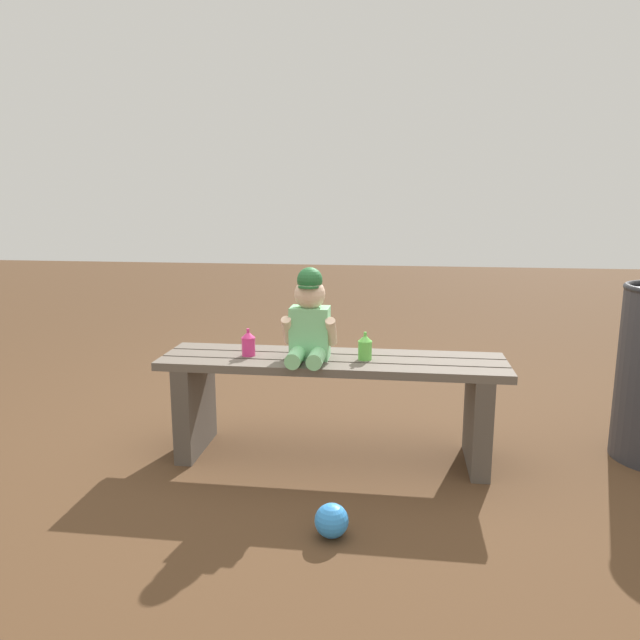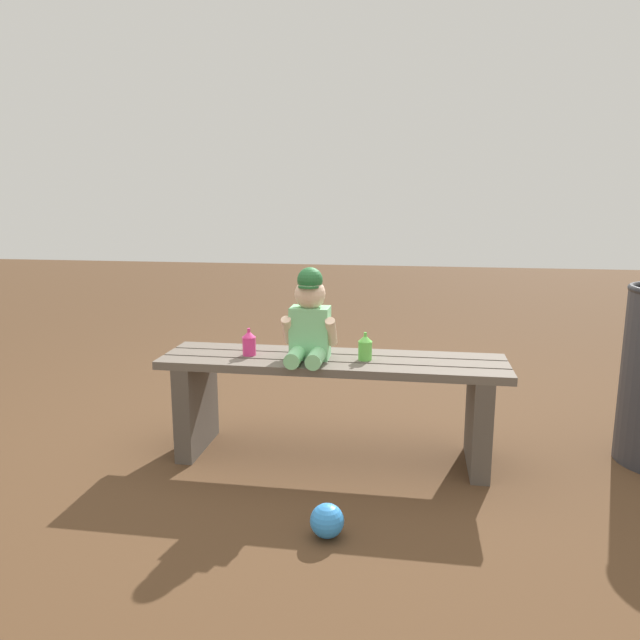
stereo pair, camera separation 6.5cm
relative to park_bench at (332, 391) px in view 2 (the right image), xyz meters
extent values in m
plane|color=#4C331E|center=(0.00, 0.00, -0.32)|extent=(16.00, 16.00, 0.00)
cube|color=#60564C|center=(0.00, -0.13, 0.14)|extent=(1.53, 0.12, 0.04)
cube|color=#60564C|center=(0.00, 0.00, 0.14)|extent=(1.53, 0.12, 0.04)
cube|color=#60564C|center=(0.00, 0.13, 0.14)|extent=(1.53, 0.12, 0.04)
cube|color=#524941|center=(-0.64, 0.00, -0.10)|extent=(0.08, 0.38, 0.43)
cube|color=#524941|center=(0.64, 0.00, -0.10)|extent=(0.08, 0.38, 0.43)
cube|color=#7FCC8C|center=(-0.10, -0.02, 0.27)|extent=(0.17, 0.12, 0.23)
sphere|color=beige|center=(-0.10, -0.02, 0.44)|extent=(0.14, 0.14, 0.14)
cylinder|color=#266633|center=(-0.10, -0.06, 0.48)|extent=(0.09, 0.09, 0.01)
sphere|color=#266633|center=(-0.10, -0.02, 0.50)|extent=(0.11, 0.11, 0.11)
cylinder|color=#85D693|center=(-0.14, -0.14, 0.19)|extent=(0.07, 0.16, 0.07)
cylinder|color=#85D693|center=(-0.05, -0.14, 0.19)|extent=(0.07, 0.16, 0.07)
cylinder|color=beige|center=(-0.19, -0.05, 0.28)|extent=(0.04, 0.12, 0.14)
cylinder|color=beige|center=(0.00, -0.05, 0.28)|extent=(0.04, 0.12, 0.14)
cylinder|color=#E5337F|center=(-0.38, -0.01, 0.20)|extent=(0.06, 0.06, 0.08)
cone|color=#E5337F|center=(-0.38, -0.01, 0.25)|extent=(0.06, 0.06, 0.03)
cylinder|color=#E5337F|center=(-0.38, -0.01, 0.27)|extent=(0.01, 0.01, 0.02)
cylinder|color=#66CC4C|center=(0.15, -0.01, 0.20)|extent=(0.06, 0.06, 0.08)
cone|color=#66CC4C|center=(0.15, -0.01, 0.25)|extent=(0.06, 0.06, 0.03)
cylinder|color=#66CC4C|center=(0.15, -0.01, 0.27)|extent=(0.01, 0.01, 0.02)
sphere|color=#338CE5|center=(0.07, -0.66, -0.26)|extent=(0.12, 0.12, 0.12)
camera|label=1|loc=(0.28, -2.57, 0.85)|focal=33.76mm
camera|label=2|loc=(0.35, -2.56, 0.85)|focal=33.76mm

